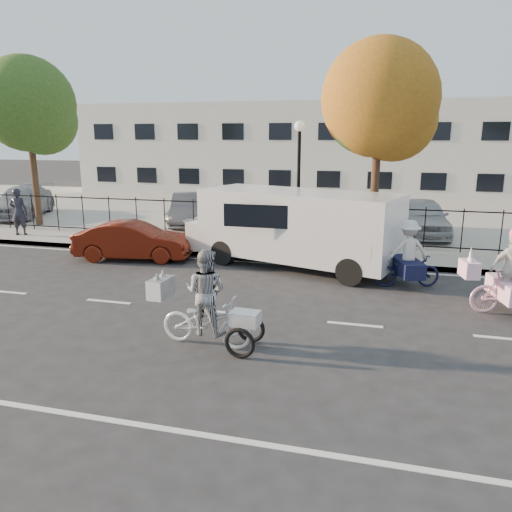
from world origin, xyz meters
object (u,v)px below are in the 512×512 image
(red_sedan, at_px, (134,241))
(lot_car_a, at_px, (23,202))
(bull_bike, at_px, (407,261))
(unicorn_bike, at_px, (509,282))
(lot_car_b, at_px, (212,210))
(lamppost, at_px, (299,162))
(pedestrian, at_px, (19,212))
(white_van, at_px, (294,226))
(lot_car_d, at_px, (423,217))
(lot_car_c, at_px, (190,209))
(zebra_trike, at_px, (206,309))

(red_sedan, bearing_deg, lot_car_a, 47.41)
(red_sedan, distance_m, lot_car_a, 10.92)
(bull_bike, bearing_deg, red_sedan, 66.86)
(unicorn_bike, bearing_deg, lot_car_b, 38.58)
(lamppost, height_order, pedestrian, lamppost)
(lot_car_b, bearing_deg, white_van, -28.35)
(red_sedan, distance_m, lot_car_d, 11.10)
(lot_car_d, bearing_deg, white_van, -132.64)
(unicorn_bike, distance_m, white_van, 6.25)
(pedestrian, bearing_deg, lot_car_b, -161.13)
(lamppost, relative_size, lot_car_c, 1.03)
(bull_bike, bearing_deg, lamppost, 27.90)
(unicorn_bike, xyz_separation_m, lot_car_d, (-1.42, 8.40, 0.13))
(unicorn_bike, bearing_deg, lot_car_a, 55.39)
(lamppost, xyz_separation_m, lot_car_b, (-4.41, 3.31, -2.31))
(lot_car_a, distance_m, lot_car_b, 9.72)
(lot_car_a, bearing_deg, pedestrian, -71.81)
(zebra_trike, height_order, lot_car_d, zebra_trike)
(zebra_trike, relative_size, lot_car_d, 0.53)
(lot_car_c, bearing_deg, lot_car_a, 160.55)
(bull_bike, distance_m, red_sedan, 8.65)
(lamppost, distance_m, lot_car_c, 6.56)
(unicorn_bike, height_order, lot_car_b, unicorn_bike)
(lamppost, relative_size, lot_car_d, 1.01)
(zebra_trike, bearing_deg, red_sedan, 42.32)
(lot_car_a, bearing_deg, lot_car_d, -19.96)
(bull_bike, relative_size, lot_car_a, 0.42)
(lamppost, relative_size, white_van, 0.61)
(zebra_trike, bearing_deg, bull_bike, -34.09)
(lot_car_b, xyz_separation_m, lot_car_d, (8.80, -0.09, 0.08))
(white_van, relative_size, lot_car_a, 1.47)
(pedestrian, relative_size, lot_car_a, 0.38)
(zebra_trike, height_order, red_sedan, zebra_trike)
(lamppost, bearing_deg, lot_car_b, 143.11)
(red_sedan, bearing_deg, lot_car_c, -5.93)
(lamppost, distance_m, lot_car_d, 5.89)
(unicorn_bike, distance_m, pedestrian, 17.36)
(lamppost, bearing_deg, unicorn_bike, -41.73)
(pedestrian, distance_m, lot_car_c, 6.83)
(lot_car_d, bearing_deg, lot_car_c, 174.87)
(lamppost, distance_m, white_van, 2.94)
(pedestrian, bearing_deg, lot_car_c, -158.76)
(red_sedan, bearing_deg, lot_car_b, -14.90)
(zebra_trike, xyz_separation_m, lot_car_b, (-4.17, 11.92, 0.05))
(lot_car_c, bearing_deg, white_van, -61.82)
(zebra_trike, xyz_separation_m, pedestrian, (-10.73, 7.83, 0.33))
(bull_bike, distance_m, white_van, 3.62)
(unicorn_bike, height_order, bull_bike, unicorn_bike)
(lot_car_a, xyz_separation_m, lot_car_c, (8.79, -0.18, -0.01))
(pedestrian, bearing_deg, unicorn_bike, 152.25)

